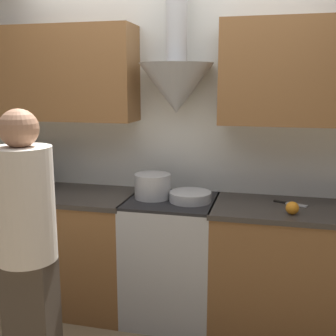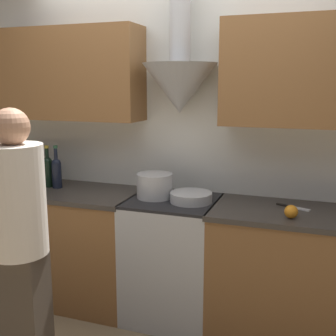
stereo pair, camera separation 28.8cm
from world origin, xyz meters
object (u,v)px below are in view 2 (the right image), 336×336
wine_bottle_0 (9,168)px  wine_bottle_2 (29,170)px  orange_fruit (291,212)px  wine_bottle_3 (37,171)px  stove_range (173,258)px  mixing_bowl (191,197)px  wine_bottle_1 (17,168)px  wine_bottle_5 (57,171)px  person_foreground_left (19,240)px  stock_pot (155,186)px  wine_bottle_4 (48,170)px

wine_bottle_0 → wine_bottle_2: (0.20, 0.01, 0.00)m
orange_fruit → wine_bottle_3: bearing=174.9°
stove_range → mixing_bowl: (0.14, -0.02, 0.49)m
wine_bottle_1 → wine_bottle_2: 0.11m
wine_bottle_2 → wine_bottle_5: bearing=-1.4°
mixing_bowl → person_foreground_left: 1.19m
wine_bottle_0 → wine_bottle_1: wine_bottle_1 is taller
wine_bottle_5 → person_foreground_left: person_foreground_left is taller
wine_bottle_0 → wine_bottle_5: wine_bottle_5 is taller
person_foreground_left → stock_pot: bearing=67.5°
stock_pot → orange_fruit: size_ratio=3.13×
wine_bottle_1 → stock_pot: wine_bottle_1 is taller
wine_bottle_1 → wine_bottle_2: bearing=4.4°
wine_bottle_2 → wine_bottle_0: bearing=-177.8°
wine_bottle_3 → stock_pot: 1.02m
stove_range → orange_fruit: 0.98m
stove_range → person_foreground_left: person_foreground_left is taller
wine_bottle_5 → wine_bottle_1: bearing=-179.7°
wine_bottle_2 → mixing_bowl: (1.39, -0.05, -0.09)m
wine_bottle_0 → wine_bottle_1: (0.08, -0.00, 0.01)m
wine_bottle_1 → orange_fruit: bearing=-4.8°
wine_bottle_3 → orange_fruit: size_ratio=3.71×
wine_bottle_1 → wine_bottle_3: 0.21m
stove_range → wine_bottle_5: bearing=178.7°
wine_bottle_0 → person_foreground_left: size_ratio=0.19×
person_foreground_left → wine_bottle_1: bearing=128.9°
wine_bottle_0 → person_foreground_left: bearing=-48.4°
wine_bottle_1 → person_foreground_left: (0.81, -1.00, -0.15)m
wine_bottle_2 → wine_bottle_3: bearing=-10.2°
wine_bottle_2 → stock_pot: wine_bottle_2 is taller
wine_bottle_0 → mixing_bowl: 1.59m
orange_fruit → mixing_bowl: bearing=168.1°
wine_bottle_0 → stock_pot: 1.31m
stove_range → mixing_bowl: mixing_bowl is taller
person_foreground_left → wine_bottle_0: bearing=131.6°
wine_bottle_0 → wine_bottle_4: wine_bottle_4 is taller
stock_pot → mixing_bowl: bearing=-5.5°
stove_range → stock_pot: 0.56m
orange_fruit → wine_bottle_1: bearing=175.2°
mixing_bowl → stock_pot: bearing=174.5°
wine_bottle_4 → stock_pot: 0.93m
wine_bottle_1 → stock_pot: bearing=-0.5°
wine_bottle_1 → wine_bottle_2: (0.11, 0.01, -0.01)m
wine_bottle_2 → wine_bottle_4: size_ratio=0.99×
stove_range → wine_bottle_3: (-1.16, 0.01, 0.58)m
orange_fruit → stove_range: bearing=168.8°
wine_bottle_1 → wine_bottle_4: bearing=2.6°
stove_range → person_foreground_left: 1.21m
stove_range → wine_bottle_0: 1.56m
wine_bottle_2 → person_foreground_left: person_foreground_left is taller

